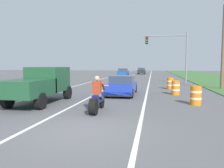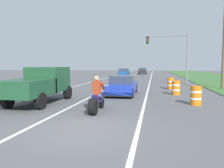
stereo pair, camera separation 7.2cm
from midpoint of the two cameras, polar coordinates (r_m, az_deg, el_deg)
name	(u,v)px [view 2 (the right image)]	position (r m, az deg, el deg)	size (l,w,h in m)	color
ground_plane	(81,130)	(7.31, -7.67, -11.73)	(160.00, 160.00, 0.00)	#565659
lane_stripe_left_solid	(92,82)	(27.79, -5.16, 0.58)	(0.14, 120.00, 0.01)	white
lane_stripe_right_solid	(150,83)	(26.72, 9.85, 0.36)	(0.14, 120.00, 0.01)	white
lane_stripe_centre_dashed	(120,82)	(27.02, 2.20, 0.48)	(0.14, 120.00, 0.01)	white
motorcycle_with_rider	(97,99)	(9.79, -3.81, -3.88)	(0.70, 2.21, 1.62)	black
sports_car_blue	(122,86)	(15.52, 2.82, -0.49)	(1.84, 4.30, 1.37)	#1E38B2
pickup_truck_left_lane_dark_green	(40,83)	(12.65, -17.98, 0.22)	(2.02, 4.80, 1.98)	#1E4C2D
traffic_light_mast_near	(173,49)	(27.40, 15.72, 8.79)	(5.15, 0.34, 6.00)	gray
utility_pole_roadside	(224,47)	(21.33, 27.16, 8.46)	(0.24, 0.24, 7.22)	brown
construction_barrel_nearest	(196,95)	(12.34, 21.11, -2.80)	(0.58, 0.58, 1.00)	orange
construction_barrel_mid	(176,88)	(16.13, 16.39, -0.93)	(0.58, 0.58, 1.00)	orange
construction_barrel_far	(171,83)	(19.80, 15.11, 0.15)	(0.58, 0.58, 1.00)	orange
distant_car_far_ahead	(124,72)	(41.65, 3.15, 3.09)	(1.80, 4.00, 1.50)	#194C8C
distant_car_further_ahead	(142,71)	(52.58, 7.98, 3.42)	(1.80, 4.00, 1.50)	#262628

